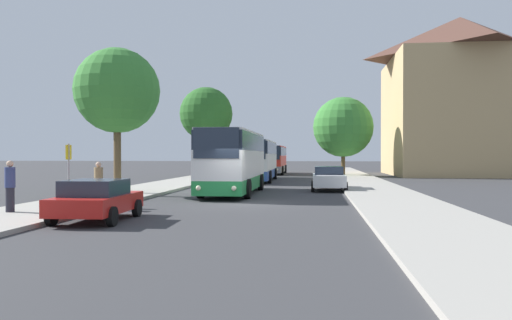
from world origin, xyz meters
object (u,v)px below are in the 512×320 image
object	(u,v)px
bus_middle	(257,160)
parked_car_left_curb	(97,199)
bus_rear	(273,159)
bus_front	(234,161)
pedestrian_waiting_far	(10,186)
tree_left_near	(206,114)
bus_stop_sign	(69,167)
pedestrian_waiting_near	(99,183)
tree_left_far	(117,91)
parked_car_right_near	(329,178)
tree_right_near	(343,127)

from	to	relation	value
bus_middle	parked_car_left_curb	bearing A→B (deg)	-96.36
bus_rear	bus_front	bearing A→B (deg)	-89.79
pedestrian_waiting_far	tree_left_near	xyz separation A→B (m)	(0.30, 31.28, 5.14)
bus_front	bus_stop_sign	distance (m)	10.06
bus_front	pedestrian_waiting_near	bearing A→B (deg)	-119.35
bus_middle	tree_left_far	size ratio (longest dim) A/B	1.44
bus_front	tree_left_far	distance (m)	7.45
bus_middle	bus_stop_sign	xyz separation A→B (m)	(-5.23, -22.17, -0.08)
bus_stop_sign	tree_left_far	size ratio (longest dim) A/B	0.32
tree_left_near	bus_rear	bearing A→B (deg)	56.42
bus_front	parked_car_right_near	distance (m)	6.42
bus_rear	tree_right_near	xyz separation A→B (m)	(7.65, -4.84, 3.36)
parked_car_right_near	bus_front	bearing A→B (deg)	31.09
bus_middle	tree_left_far	bearing A→B (deg)	-112.00
bus_rear	tree_left_near	xyz separation A→B (m)	(-5.85, -8.81, 4.53)
bus_rear	parked_car_right_near	distance (m)	26.38
bus_front	tree_left_near	bearing A→B (deg)	106.65
bus_rear	parked_car_right_near	bearing A→B (deg)	-77.90
pedestrian_waiting_near	bus_middle	bearing A→B (deg)	99.95
parked_car_left_curb	tree_left_far	xyz separation A→B (m)	(-3.50, 10.29, 4.97)
bus_middle	bus_stop_sign	world-z (taller)	bus_middle
tree_left_far	parked_car_right_near	bearing A→B (deg)	23.19
bus_middle	pedestrian_waiting_far	bearing A→B (deg)	-104.82
parked_car_right_near	tree_left_far	world-z (taller)	tree_left_far
bus_middle	parked_car_right_near	world-z (taller)	bus_middle
tree_left_near	bus_front	bearing A→B (deg)	-73.34
bus_middle	tree_right_near	xyz separation A→B (m)	(7.69, 10.47, 3.27)
tree_left_far	bus_rear	bearing A→B (deg)	79.02
parked_car_left_curb	bus_stop_sign	world-z (taller)	bus_stop_sign
parked_car_left_curb	pedestrian_waiting_far	distance (m)	3.81
parked_car_right_near	tree_left_near	xyz separation A→B (m)	(-11.46, 16.95, 5.46)
bus_middle	pedestrian_waiting_near	bearing A→B (deg)	-101.96
tree_left_far	tree_right_near	xyz separation A→B (m)	(13.61, 25.87, -0.63)
bus_front	parked_car_right_near	bearing A→B (deg)	31.22
parked_car_left_curb	tree_right_near	size ratio (longest dim) A/B	0.50
parked_car_left_curb	bus_rear	bearing A→B (deg)	84.25
parked_car_right_near	pedestrian_waiting_far	size ratio (longest dim) A/B	2.40
bus_middle	tree_right_near	distance (m)	13.40
bus_rear	tree_left_far	size ratio (longest dim) A/B	1.30
bus_middle	bus_stop_sign	distance (m)	22.78
bus_middle	tree_left_far	xyz separation A→B (m)	(-5.92, -15.41, 3.90)
bus_middle	parked_car_left_curb	world-z (taller)	bus_middle
bus_rear	bus_stop_sign	xyz separation A→B (m)	(-5.27, -37.48, 0.01)
bus_rear	pedestrian_waiting_near	world-z (taller)	bus_rear
parked_car_right_near	pedestrian_waiting_near	bearing A→B (deg)	48.47
parked_car_left_curb	pedestrian_waiting_far	bearing A→B (deg)	163.68
parked_car_right_near	tree_right_near	xyz separation A→B (m)	(2.04, 20.92, 4.29)
bus_middle	parked_car_left_curb	distance (m)	25.83
bus_front	bus_stop_sign	size ratio (longest dim) A/B	4.06
bus_stop_sign	pedestrian_waiting_far	xyz separation A→B (m)	(-0.88, -2.61, -0.62)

